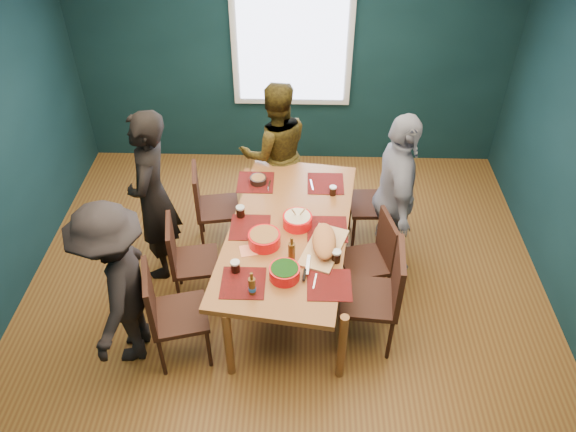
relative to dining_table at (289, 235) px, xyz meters
name	(u,v)px	position (x,y,z in m)	size (l,w,h in m)	color
room	(286,168)	(-0.03, 0.08, 0.66)	(5.01, 5.01, 2.71)	brown
dining_table	(289,235)	(0.00, 0.00, 0.00)	(1.30, 2.17, 0.78)	brown
chair_left_far	(208,202)	(-0.82, 0.66, -0.17)	(0.48, 0.48, 0.93)	black
chair_left_mid	(185,256)	(-0.93, -0.11, -0.18)	(0.48, 0.48, 0.91)	black
chair_left_near	(166,309)	(-0.95, -0.78, -0.13)	(0.54, 0.54, 0.99)	black
chair_right_far	(382,196)	(0.92, 0.75, -0.13)	(0.46, 0.46, 0.98)	black
chair_right_mid	(375,253)	(0.78, -0.03, -0.18)	(0.49, 0.49, 0.91)	black
chair_right_near	(382,291)	(0.78, -0.56, -0.10)	(0.51, 0.51, 1.04)	black
person_far_left	(153,197)	(-1.25, 0.29, 0.16)	(0.63, 0.42, 1.74)	black
person_back	(275,152)	(-0.17, 1.20, 0.07)	(0.76, 0.59, 1.56)	black
person_right	(396,198)	(0.97, 0.38, 0.14)	(1.00, 0.41, 1.70)	silver
person_near_left	(118,286)	(-1.32, -0.73, 0.07)	(1.01, 0.58, 1.56)	black
bowl_salad	(264,239)	(-0.20, -0.21, 0.13)	(0.27, 0.27, 0.11)	red
bowl_dumpling	(297,220)	(0.08, 0.05, 0.13)	(0.26, 0.26, 0.24)	red
bowl_herbs	(285,272)	(-0.01, -0.59, 0.13)	(0.25, 0.25, 0.11)	red
cutting_board	(324,243)	(0.30, -0.25, 0.14)	(0.45, 0.72, 0.15)	tan
small_bowl	(258,180)	(-0.31, 0.66, 0.11)	(0.16, 0.16, 0.07)	black
beer_bottle_a	(252,286)	(-0.26, -0.77, 0.15)	(0.06, 0.06, 0.22)	#4E2F0D
beer_bottle_b	(292,251)	(0.04, -0.38, 0.16)	(0.06, 0.06, 0.23)	#4E2F0D
cola_glass_a	(235,266)	(-0.41, -0.54, 0.13)	(0.08, 0.08, 0.11)	black
cola_glass_b	(336,256)	(0.40, -0.40, 0.13)	(0.08, 0.08, 0.11)	black
cola_glass_c	(333,190)	(0.40, 0.50, 0.12)	(0.07, 0.07, 0.09)	black
cola_glass_d	(240,211)	(-0.43, 0.15, 0.13)	(0.08, 0.08, 0.11)	black
napkin_a	(332,228)	(0.39, 0.02, 0.08)	(0.15, 0.15, 0.00)	#F28A66
napkin_b	(248,250)	(-0.33, -0.29, 0.08)	(0.14, 0.14, 0.00)	#F28A66
napkin_c	(330,287)	(0.34, -0.69, 0.08)	(0.13, 0.13, 0.00)	#F28A66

